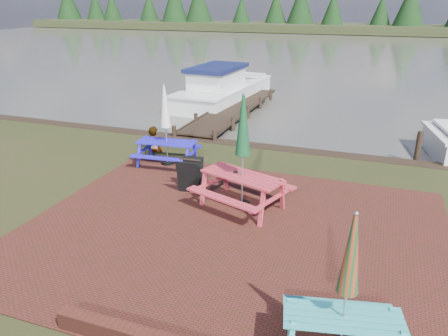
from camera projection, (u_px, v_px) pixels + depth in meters
ground at (214, 257)px, 8.59m from camera, size 120.00×120.00×0.00m
paving at (231, 232)px, 9.47m from camera, size 9.00×7.50×0.02m
water at (357, 53)px, 40.99m from camera, size 120.00×60.00×0.02m
far_treeline at (374, 9)px, 65.19m from camera, size 120.00×10.00×8.10m
picnic_table_teal at (344, 311)px, 5.92m from camera, size 1.90×1.76×2.27m
picnic_table_red at (242, 170)px, 10.29m from camera, size 2.48×2.34×2.78m
picnic_table_blue at (166, 138)px, 13.07m from camera, size 1.89×1.71×2.44m
chalkboard at (190, 175)px, 11.31m from camera, size 0.58×0.58×0.91m
jetty at (233, 110)px, 19.55m from camera, size 1.76×9.08×1.00m
boat_jetty at (223, 91)px, 21.95m from camera, size 3.04×7.50×2.13m
person at (153, 127)px, 14.27m from camera, size 0.65×0.47×1.67m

